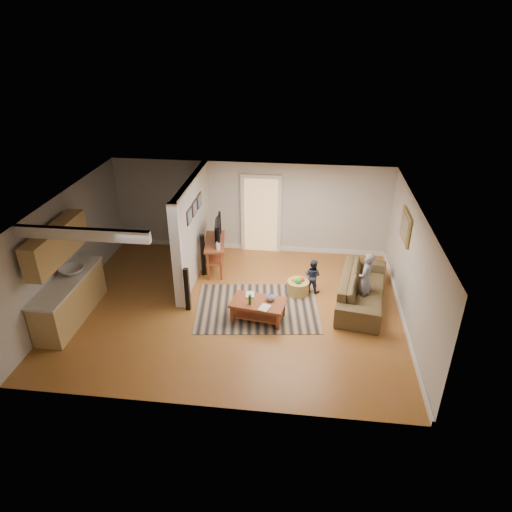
# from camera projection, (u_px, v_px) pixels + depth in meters

# --- Properties ---
(ground) EXTENTS (7.50, 7.50, 0.00)m
(ground) POSITION_uv_depth(u_px,v_px,m) (234.00, 307.00, 10.36)
(ground) COLOR brown
(ground) RESTS_ON ground
(room_shell) EXTENTS (7.54, 6.02, 2.52)m
(room_shell) POSITION_uv_depth(u_px,v_px,m) (188.00, 239.00, 10.16)
(room_shell) COLOR #BAB9B3
(room_shell) RESTS_ON ground
(area_rug) EXTENTS (2.96, 2.32, 0.01)m
(area_rug) POSITION_uv_depth(u_px,v_px,m) (257.00, 307.00, 10.34)
(area_rug) COLOR black
(area_rug) RESTS_ON ground
(sofa) EXTENTS (1.36, 2.59, 0.72)m
(sofa) POSITION_uv_depth(u_px,v_px,m) (360.00, 301.00, 10.56)
(sofa) COLOR #3F311F
(sofa) RESTS_ON ground
(coffee_table) EXTENTS (1.23, 0.84, 0.68)m
(coffee_table) POSITION_uv_depth(u_px,v_px,m) (259.00, 305.00, 9.80)
(coffee_table) COLOR maroon
(coffee_table) RESTS_ON ground
(tv_console) EXTENTS (0.68, 1.35, 1.11)m
(tv_console) POSITION_uv_depth(u_px,v_px,m) (215.00, 244.00, 11.58)
(tv_console) COLOR maroon
(tv_console) RESTS_ON ground
(speaker_left) EXTENTS (0.11, 0.11, 1.05)m
(speaker_left) POSITION_uv_depth(u_px,v_px,m) (187.00, 289.00, 10.04)
(speaker_left) COLOR black
(speaker_left) RESTS_ON ground
(speaker_right) EXTENTS (0.14, 0.14, 1.11)m
(speaker_right) POSITION_uv_depth(u_px,v_px,m) (203.00, 255.00, 11.43)
(speaker_right) COLOR black
(speaker_right) RESTS_ON ground
(toy_basket) EXTENTS (0.52, 0.52, 0.46)m
(toy_basket) POSITION_uv_depth(u_px,v_px,m) (298.00, 287.00, 10.78)
(toy_basket) COLOR #9D8044
(toy_basket) RESTS_ON ground
(child) EXTENTS (0.46, 0.55, 1.28)m
(child) POSITION_uv_depth(u_px,v_px,m) (362.00, 303.00, 10.49)
(child) COLOR gray
(child) RESTS_ON ground
(toddler) EXTENTS (0.50, 0.46, 0.83)m
(toddler) POSITION_uv_depth(u_px,v_px,m) (312.00, 291.00, 10.98)
(toddler) COLOR #212A46
(toddler) RESTS_ON ground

